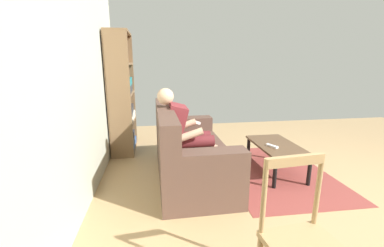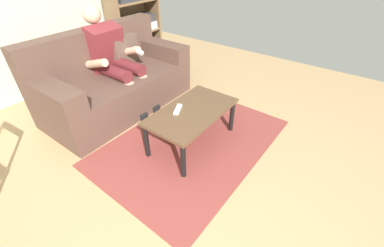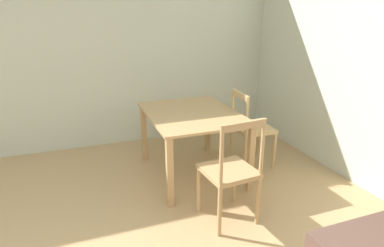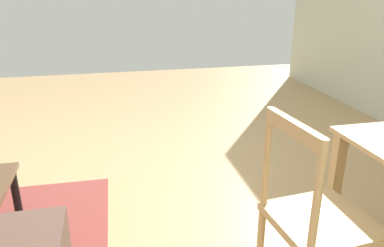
{
  "view_description": "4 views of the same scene",
  "coord_description": "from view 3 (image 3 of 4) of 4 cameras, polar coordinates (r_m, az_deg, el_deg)",
  "views": [
    {
      "loc": [
        -1.93,
        2.28,
        1.51
      ],
      "look_at": [
        1.16,
        1.8,
        0.74
      ],
      "focal_mm": 23.4,
      "sensor_mm": 36.0,
      "label": 1
    },
    {
      "loc": [
        -0.52,
        -0.6,
        1.74
      ],
      "look_at": [
        1.13,
        0.63,
        0.24
      ],
      "focal_mm": 23.14,
      "sensor_mm": 36.0,
      "label": 2
    },
    {
      "loc": [
        1.39,
        0.29,
        1.76
      ],
      "look_at": [
        -1.75,
        1.44,
        0.6
      ],
      "focal_mm": 30.37,
      "sensor_mm": 36.0,
      "label": 3
    },
    {
      "loc": [
        0.05,
        2.72,
        1.47
      ],
      "look_at": [
        -0.29,
        1.22,
        0.9
      ],
      "focal_mm": 35.18,
      "sensor_mm": 36.0,
      "label": 4
    }
  ],
  "objects": [
    {
      "name": "dining_chair_near_wall",
      "position": [
        3.89,
        10.32,
        -0.85
      ],
      "size": [
        0.44,
        0.44,
        0.9
      ],
      "color": "tan",
      "rests_on": "ground_plane"
    },
    {
      "name": "dining_chair_facing_couch",
      "position": [
        2.8,
        6.77,
        -8.38
      ],
      "size": [
        0.46,
        0.46,
        0.97
      ],
      "color": "tan",
      "rests_on": "ground_plane"
    },
    {
      "name": "dining_table",
      "position": [
        3.53,
        0.0,
        0.31
      ],
      "size": [
        1.22,
        0.95,
        0.73
      ],
      "color": "tan",
      "rests_on": "ground_plane"
    },
    {
      "name": "wall_side",
      "position": [
        4.45,
        -24.41,
        12.04
      ],
      "size": [
        0.12,
        6.14,
        2.68
      ],
      "primitive_type": "cube",
      "color": "beige",
      "rests_on": "ground_plane"
    }
  ]
}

